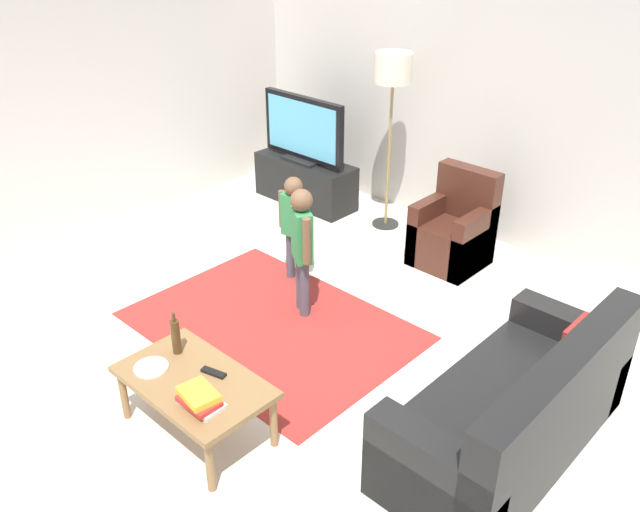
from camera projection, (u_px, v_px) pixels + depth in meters
name	position (u px, v px, depth m)	size (l,w,h in m)	color
ground	(265.00, 360.00, 4.99)	(7.80, 7.80, 0.00)	beige
wall_back	(495.00, 102.00, 6.26)	(6.00, 0.12, 2.70)	silver
wall_left	(40.00, 106.00, 6.15)	(0.12, 6.00, 2.70)	silver
area_rug	(272.00, 325.00, 5.38)	(2.20, 1.60, 0.01)	#9E2D28
tv_stand	(305.00, 182.00, 7.44)	(1.20, 0.44, 0.50)	black
tv	(303.00, 130.00, 7.14)	(1.10, 0.28, 0.71)	black
couch	(519.00, 416.00, 4.03)	(0.80, 1.80, 0.86)	black
armchair	(455.00, 233.00, 6.19)	(0.60, 0.60, 0.90)	#472319
floor_lamp	(393.00, 78.00, 6.29)	(0.36, 0.36, 1.78)	#262626
child_near_tv	(294.00, 220.00, 5.76)	(0.33, 0.16, 0.98)	#4C4C59
child_center	(302.00, 241.00, 5.26)	(0.32, 0.24, 1.10)	#4C4C59
coffee_table	(194.00, 385.00, 4.15)	(1.00, 0.60, 0.42)	olive
book_stack	(200.00, 399.00, 3.90)	(0.29, 0.21, 0.10)	white
bottle	(176.00, 336.00, 4.31)	(0.06, 0.06, 0.31)	#4C3319
tv_remote	(214.00, 373.00, 4.17)	(0.17, 0.05, 0.02)	black
plate	(151.00, 368.00, 4.22)	(0.22, 0.22, 0.02)	white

